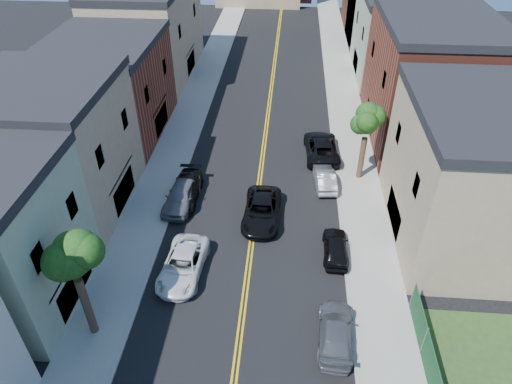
% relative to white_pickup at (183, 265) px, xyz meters
% --- Properties ---
extents(sidewalk_left, '(3.20, 100.00, 0.15)m').
position_rel_white_pickup_xyz_m(sidewalk_left, '(-3.95, 21.32, -0.65)').
color(sidewalk_left, gray).
rests_on(sidewalk_left, ground).
extents(sidewalk_right, '(3.20, 100.00, 0.15)m').
position_rel_white_pickup_xyz_m(sidewalk_right, '(11.85, 21.32, -0.65)').
color(sidewalk_right, gray).
rests_on(sidewalk_right, ground).
extents(curb_left, '(0.30, 100.00, 0.15)m').
position_rel_white_pickup_xyz_m(curb_left, '(-2.20, 21.32, -0.65)').
color(curb_left, gray).
rests_on(curb_left, ground).
extents(curb_right, '(0.30, 100.00, 0.15)m').
position_rel_white_pickup_xyz_m(curb_right, '(10.10, 21.32, -0.65)').
color(curb_right, gray).
rests_on(curb_right, ground).
extents(bldg_left_tan_near, '(9.00, 10.00, 9.00)m').
position_rel_white_pickup_xyz_m(bldg_left_tan_near, '(-10.05, 6.32, 3.78)').
color(bldg_left_tan_near, '#998466').
rests_on(bldg_left_tan_near, ground).
extents(bldg_left_brick, '(9.00, 12.00, 8.00)m').
position_rel_white_pickup_xyz_m(bldg_left_brick, '(-10.05, 17.32, 3.28)').
color(bldg_left_brick, brown).
rests_on(bldg_left_brick, ground).
extents(bldg_left_tan_far, '(9.00, 16.00, 9.50)m').
position_rel_white_pickup_xyz_m(bldg_left_tan_far, '(-10.05, 31.32, 4.03)').
color(bldg_left_tan_far, '#998466').
rests_on(bldg_left_tan_far, ground).
extents(bldg_right_tan, '(9.00, 12.00, 9.00)m').
position_rel_white_pickup_xyz_m(bldg_right_tan, '(17.95, 5.32, 3.78)').
color(bldg_right_tan, '#998466').
rests_on(bldg_right_tan, ground).
extents(bldg_right_brick, '(9.00, 14.00, 10.00)m').
position_rel_white_pickup_xyz_m(bldg_right_brick, '(17.95, 19.32, 4.28)').
color(bldg_right_brick, brown).
rests_on(bldg_right_brick, ground).
extents(bldg_right_palegrn, '(9.00, 12.00, 8.50)m').
position_rel_white_pickup_xyz_m(bldg_right_palegrn, '(17.95, 33.32, 3.53)').
color(bldg_right_palegrn, gray).
rests_on(bldg_right_palegrn, ground).
extents(tree_left_mid, '(5.20, 5.20, 9.29)m').
position_rel_white_pickup_xyz_m(tree_left_mid, '(-3.93, -4.67, 5.86)').
color(tree_left_mid, '#39251C').
rests_on(tree_left_mid, sidewalk_left).
extents(tree_right_far, '(4.40, 4.40, 8.03)m').
position_rel_white_pickup_xyz_m(tree_right_far, '(11.87, 11.33, 5.03)').
color(tree_right_far, '#39251C').
rests_on(tree_right_far, sidewalk_right).
extents(white_pickup, '(2.72, 5.34, 1.44)m').
position_rel_white_pickup_xyz_m(white_pickup, '(0.00, 0.00, 0.00)').
color(white_pickup, silver).
rests_on(white_pickup, ground).
extents(grey_car_left, '(2.43, 5.08, 1.67)m').
position_rel_white_pickup_xyz_m(grey_car_left, '(-1.55, 6.83, 0.11)').
color(grey_car_left, slate).
rests_on(grey_car_left, ground).
extents(black_car_left, '(2.17, 5.12, 1.47)m').
position_rel_white_pickup_xyz_m(black_car_left, '(-1.42, 7.58, 0.01)').
color(black_car_left, black).
rests_on(black_car_left, ground).
extents(grey_car_right, '(2.20, 4.73, 1.34)m').
position_rel_white_pickup_xyz_m(grey_car_right, '(9.07, -4.12, -0.05)').
color(grey_car_right, '#525459').
rests_on(grey_car_right, ground).
extents(black_car_right, '(1.62, 3.92, 1.33)m').
position_rel_white_pickup_xyz_m(black_car_right, '(9.45, 2.38, -0.06)').
color(black_car_right, black).
rests_on(black_car_right, ground).
extents(silver_car_right, '(1.85, 4.26, 1.36)m').
position_rel_white_pickup_xyz_m(silver_car_right, '(9.04, 10.16, -0.04)').
color(silver_car_right, '#94969B').
rests_on(silver_car_right, ground).
extents(dark_car_right_far, '(3.08, 6.00, 1.62)m').
position_rel_white_pickup_xyz_m(dark_car_right_far, '(8.94, 14.55, 0.09)').
color(dark_car_right_far, black).
rests_on(dark_car_right_far, ground).
extents(black_suv_lane, '(2.64, 5.50, 1.51)m').
position_rel_white_pickup_xyz_m(black_suv_lane, '(4.45, 5.61, 0.03)').
color(black_suv_lane, black).
rests_on(black_suv_lane, ground).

